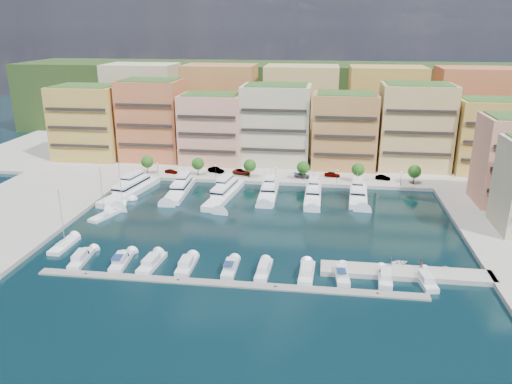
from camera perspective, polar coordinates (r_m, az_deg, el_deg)
ground at (r=118.91m, az=0.75°, el=-3.62°), size 400.00×400.00×0.00m
north_quay at (r=177.56m, az=3.20°, el=3.93°), size 220.00×64.00×2.00m
west_quay at (r=133.95m, az=-27.11°, el=-3.16°), size 34.00×76.00×2.00m
hillside at (r=224.20m, az=4.21°, el=7.01°), size 240.00×40.00×58.00m
south_pontoon at (r=92.60m, az=-3.43°, el=-10.51°), size 72.00×2.20×0.35m
finger_pier at (r=99.61m, az=16.74°, el=-9.12°), size 32.00×5.00×2.00m
apartment_0 at (r=180.66m, az=-18.60°, el=7.57°), size 22.00×16.50×24.80m
apartment_1 at (r=173.82m, az=-11.75°, el=8.08°), size 20.00×16.50×26.80m
apartment_2 at (r=166.55m, az=-5.04°, el=7.24°), size 20.00×15.50×22.80m
apartment_3 at (r=164.93m, az=2.30°, el=7.72°), size 22.00×16.50×25.80m
apartment_4 at (r=162.59m, az=10.03°, el=6.93°), size 20.00×15.50×23.80m
apartment_5 at (r=166.62m, az=17.66°, el=7.15°), size 22.00×16.50×26.80m
apartment_6 at (r=170.29m, az=25.04°, el=5.82°), size 20.00×15.50×22.80m
backblock_0 at (r=197.67m, az=-12.75°, el=9.75°), size 26.00×18.00×30.00m
backblock_1 at (r=189.42m, az=-4.07°, el=9.79°), size 26.00×18.00×30.00m
backblock_2 at (r=185.70m, az=5.16°, el=9.58°), size 26.00×18.00×30.00m
backblock_3 at (r=186.79m, az=14.51°, el=9.12°), size 26.00×18.00×30.00m
backblock_4 at (r=192.60m, az=23.49°, el=8.46°), size 26.00×18.00×30.00m
tree_0 at (r=157.59m, az=-12.32°, el=3.39°), size 3.80×3.80×5.65m
tree_1 at (r=152.92m, az=-6.66°, el=3.24°), size 3.80×3.80×5.65m
tree_2 at (r=149.83m, az=-0.71°, el=3.04°), size 3.80×3.80×5.65m
tree_3 at (r=148.41m, az=5.42°, el=2.81°), size 3.80×3.80×5.65m
tree_4 at (r=148.71m, az=11.59°, el=2.53°), size 3.80×3.80×5.65m
tree_5 at (r=150.71m, az=17.67°, el=2.24°), size 3.80×3.80×5.65m
lamppost_0 at (r=154.42m, az=-11.18°, el=2.81°), size 0.30×0.30×4.20m
lamppost_1 at (r=149.66m, az=-4.64°, el=2.60°), size 0.30×0.30×4.20m
lamppost_2 at (r=146.96m, az=2.25°, el=2.34°), size 0.30×0.30×4.20m
lamppost_3 at (r=146.44m, az=9.28°, el=2.05°), size 0.30×0.30×4.20m
lamppost_4 at (r=148.12m, az=16.25°, el=1.73°), size 0.30×0.30×4.20m
yacht_0 at (r=144.00m, az=-14.05°, el=0.35°), size 9.54×25.60×7.30m
yacht_1 at (r=141.62m, az=-8.64°, el=0.35°), size 5.43×20.51×7.30m
yacht_2 at (r=137.11m, az=-3.59°, el=-0.04°), size 7.56×24.26×7.30m
yacht_3 at (r=137.98m, az=1.49°, el=0.12°), size 4.85×17.89×7.30m
yacht_4 at (r=136.79m, az=6.55°, el=-0.22°), size 4.40×18.95×7.30m
yacht_5 at (r=137.96m, az=11.61°, el=-0.28°), size 5.66×17.37×7.30m
cruiser_0 at (r=106.46m, az=-19.33°, el=-7.20°), size 3.22×9.08×2.55m
cruiser_1 at (r=103.02m, az=-15.13°, el=-7.64°), size 3.33×8.91×2.66m
cruiser_2 at (r=100.90m, az=-11.83°, el=-7.96°), size 3.62×9.26×2.55m
cruiser_3 at (r=98.88m, az=-7.93°, el=-8.30°), size 2.88×8.19×2.55m
cruiser_4 at (r=97.02m, az=-2.95°, el=-8.68°), size 2.54×8.04×2.66m
cruiser_5 at (r=96.16m, az=0.89°, el=-8.93°), size 2.73×8.64×2.55m
cruiser_6 at (r=95.65m, az=5.81°, el=-9.20°), size 3.03×8.89×2.55m
cruiser_7 at (r=95.73m, az=9.75°, el=-9.35°), size 3.06×7.99×2.66m
cruiser_8 at (r=96.48m, az=14.55°, el=-9.49°), size 3.06×7.71×2.55m
cruiser_9 at (r=97.68m, az=18.81°, el=-9.56°), size 3.54×8.33×2.55m
sailboat_2 at (r=134.50m, az=-15.17°, el=-1.46°), size 5.44×9.63×13.20m
sailboat_1 at (r=127.99m, az=-16.97°, el=-2.67°), size 5.32×9.03×13.20m
sailboat_0 at (r=114.27m, az=-21.08°, el=-5.74°), size 3.09×9.14×13.20m
tender_3 at (r=104.51m, az=20.90°, el=-8.00°), size 1.71×1.60×0.73m
tender_2 at (r=103.31m, az=16.09°, el=-7.78°), size 4.30×3.76×0.74m
car_0 at (r=157.11m, az=-9.67°, el=2.35°), size 4.20×2.25×1.36m
car_1 at (r=156.16m, az=-4.60°, el=2.53°), size 5.47×3.59×1.70m
car_2 at (r=153.95m, az=-1.64°, el=2.32°), size 6.17×3.99×1.58m
car_3 at (r=151.17m, az=5.32°, el=1.91°), size 5.23×2.64×1.45m
car_4 at (r=152.96m, az=8.70°, el=2.00°), size 4.80×2.20×1.59m
car_5 at (r=153.08m, az=14.29°, el=1.62°), size 4.60×2.47×1.44m
person_0 at (r=100.12m, az=15.18°, el=-7.63°), size 0.56×0.70×1.69m
person_1 at (r=100.70m, az=18.33°, el=-7.71°), size 0.96×0.76×1.94m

